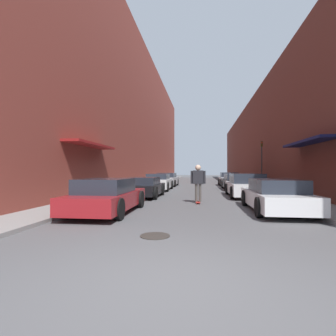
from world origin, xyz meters
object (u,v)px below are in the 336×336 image
object	(u,v)px
parked_car_left_1	(144,187)
parked_car_right_3	(229,179)
parked_car_left_0	(107,196)
parked_car_left_3	(167,180)
parked_car_right_1	(246,186)
parked_car_left_2	(159,182)
traffic_light	(262,159)
skateboarder	(198,179)
parked_car_right_0	(275,196)
parked_car_right_2	(236,182)
manhole_cover	(155,236)

from	to	relation	value
parked_car_left_1	parked_car_right_3	world-z (taller)	parked_car_right_3
parked_car_left_0	parked_car_left_3	world-z (taller)	parked_car_left_3
parked_car_right_1	parked_car_right_3	world-z (taller)	parked_car_right_1
parked_car_left_2	parked_car_left_3	xyz separation A→B (m)	(-0.07, 5.33, -0.00)
traffic_light	parked_car_left_0	bearing A→B (deg)	-121.54
parked_car_left_0	skateboarder	size ratio (longest dim) A/B	2.52
parked_car_right_0	skateboarder	xyz separation A→B (m)	(-2.90, 2.07, 0.52)
skateboarder	parked_car_left_0	bearing A→B (deg)	-135.64
parked_car_right_2	skateboarder	size ratio (longest dim) A/B	2.65
parked_car_right_0	traffic_light	bearing A→B (deg)	79.87
parked_car_right_3	parked_car_right_2	bearing A→B (deg)	-89.46
skateboarder	traffic_light	bearing A→B (deg)	63.86
parked_car_right_1	parked_car_right_3	bearing A→B (deg)	89.42
parked_car_right_0	skateboarder	world-z (taller)	skateboarder
parked_car_left_2	parked_car_right_3	distance (m)	8.94
parked_car_left_2	manhole_cover	world-z (taller)	parked_car_left_2
parked_car_left_1	traffic_light	bearing A→B (deg)	44.16
parked_car_left_1	parked_car_left_3	bearing A→B (deg)	90.49
parked_car_right_2	traffic_light	size ratio (longest dim) A/B	1.24
parked_car_left_0	parked_car_left_1	distance (m)	5.60
parked_car_left_1	parked_car_left_2	world-z (taller)	parked_car_left_2
parked_car_right_0	parked_car_right_1	bearing A→B (deg)	91.94
parked_car_left_2	skateboarder	xyz separation A→B (m)	(3.16, -7.71, 0.48)
parked_car_left_2	manhole_cover	bearing A→B (deg)	-80.82
parked_car_right_0	parked_car_right_2	size ratio (longest dim) A/B	0.99
parked_car_right_0	traffic_light	size ratio (longest dim) A/B	1.22
parked_car_left_0	parked_car_right_1	size ratio (longest dim) A/B	0.97
parked_car_left_0	parked_car_right_0	bearing A→B (deg)	10.04
parked_car_right_0	parked_car_left_2	bearing A→B (deg)	121.80
parked_car_left_3	parked_car_right_3	bearing A→B (deg)	12.19
parked_car_left_0	parked_car_right_3	world-z (taller)	parked_car_right_3
parked_car_left_1	parked_car_right_2	world-z (taller)	parked_car_right_2
parked_car_left_3	parked_car_right_0	size ratio (longest dim) A/B	0.93
parked_car_right_2	parked_car_right_3	xyz separation A→B (m)	(-0.05, 5.25, 0.03)
traffic_light	parked_car_left_2	bearing A→B (deg)	-161.48
parked_car_right_0	parked_car_left_1	bearing A→B (deg)	143.20
parked_car_left_3	manhole_cover	world-z (taller)	parked_car_left_3
parked_car_left_0	parked_car_right_0	size ratio (longest dim) A/B	0.96
parked_car_left_3	parked_car_right_2	xyz separation A→B (m)	(6.11, -3.94, -0.01)
parked_car_left_1	parked_car_right_2	distance (m)	8.97
skateboarder	manhole_cover	bearing A→B (deg)	-98.22
parked_car_left_2	traffic_light	distance (m)	8.95
skateboarder	parked_car_right_3	bearing A→B (deg)	78.84
parked_car_right_1	traffic_light	xyz separation A→B (m)	(2.43, 7.14, 1.82)
parked_car_left_1	traffic_light	world-z (taller)	traffic_light
parked_car_left_2	parked_car_left_3	bearing A→B (deg)	90.70
parked_car_left_0	parked_car_left_2	xyz separation A→B (m)	(0.07, 10.86, 0.03)
skateboarder	parked_car_right_1	bearing A→B (deg)	50.95
parked_car_right_0	parked_car_right_3	xyz separation A→B (m)	(-0.07, 16.42, 0.06)
parked_car_right_0	skateboarder	size ratio (longest dim) A/B	2.61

